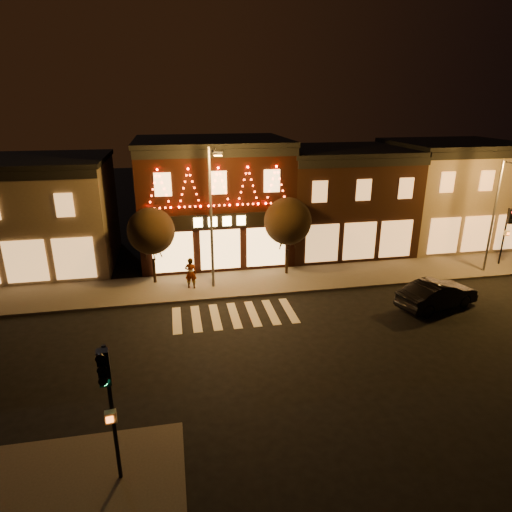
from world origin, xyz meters
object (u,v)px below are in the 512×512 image
object	(u,v)px
traffic_signal_near	(108,391)
dark_sedan	(437,294)
streetlamp_mid	(212,209)
pedestrian	(191,273)

from	to	relation	value
traffic_signal_near	dark_sedan	size ratio (longest dim) A/B	0.96
dark_sedan	traffic_signal_near	bearing A→B (deg)	103.55
dark_sedan	streetlamp_mid	bearing A→B (deg)	52.26
dark_sedan	pedestrian	bearing A→B (deg)	53.39
streetlamp_mid	dark_sedan	distance (m)	13.25
dark_sedan	pedestrian	xyz separation A→B (m)	(-13.04, 4.90, 0.33)
traffic_signal_near	pedestrian	xyz separation A→B (m)	(2.87, 13.92, -2.23)
dark_sedan	pedestrian	distance (m)	13.93
traffic_signal_near	streetlamp_mid	size ratio (longest dim) A/B	0.55
traffic_signal_near	dark_sedan	bearing A→B (deg)	23.20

